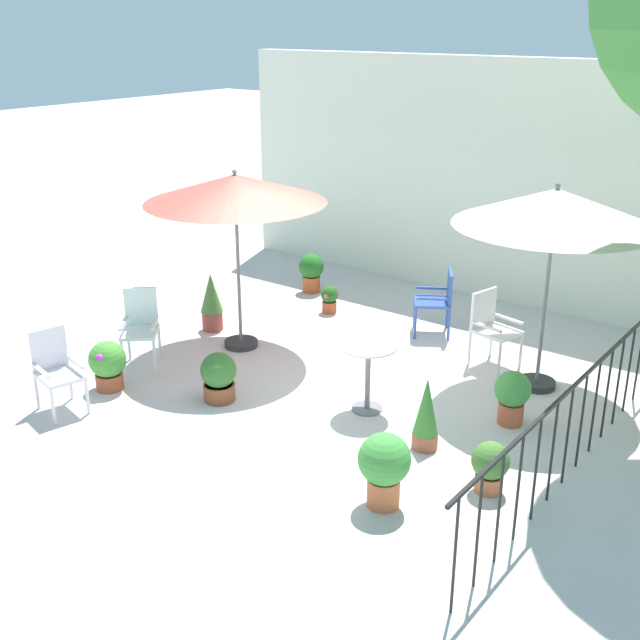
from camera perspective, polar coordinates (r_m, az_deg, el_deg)
ground_plane at (r=9.42m, az=0.35°, el=-4.65°), size 60.00×60.00×0.00m
villa_facade at (r=12.30m, az=12.26°, el=9.79°), size 8.91×0.30×3.57m
terrace_railing at (r=7.87m, az=18.52°, el=-5.75°), size 0.03×5.41×1.01m
patio_umbrella_0 at (r=9.91m, az=-6.14°, el=9.32°), size 2.28×2.28×2.34m
patio_umbrella_1 at (r=9.02m, az=16.64°, el=7.70°), size 2.23×2.23×2.42m
cafe_table_0 at (r=8.62m, az=3.49°, el=-3.33°), size 0.63×0.63×0.78m
patio_chair_0 at (r=10.83m, az=8.58°, el=1.64°), size 0.67×0.68×0.90m
patio_chair_1 at (r=9.12m, az=-18.57°, el=-3.20°), size 0.58×0.53×0.92m
patio_chair_2 at (r=9.99m, az=-12.85°, el=-0.24°), size 0.63×0.64×0.97m
patio_chair_3 at (r=9.98m, az=12.27°, el=-0.28°), size 0.59×0.56×0.94m
potted_plant_0 at (r=10.99m, az=-7.85°, el=1.38°), size 0.31×0.31×0.82m
potted_plant_1 at (r=12.46m, az=-0.64°, el=3.59°), size 0.40×0.40×0.62m
potted_plant_2 at (r=7.06m, az=4.66°, el=-10.42°), size 0.47×0.47×0.70m
potted_plant_3 at (r=7.99m, az=7.67°, el=-6.74°), size 0.26×0.26×0.78m
potted_plant_4 at (r=11.61m, az=0.69°, el=1.57°), size 0.26×0.26×0.40m
potted_plant_5 at (r=9.50m, az=-15.07°, el=-3.04°), size 0.43×0.45×0.59m
potted_plant_6 at (r=7.46m, az=12.20°, el=-10.22°), size 0.35×0.35×0.49m
potted_plant_7 at (r=8.99m, az=-7.33°, el=-4.05°), size 0.41×0.41×0.57m
potted_plant_8 at (r=8.65m, az=13.72°, el=-5.26°), size 0.39×0.39×0.60m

